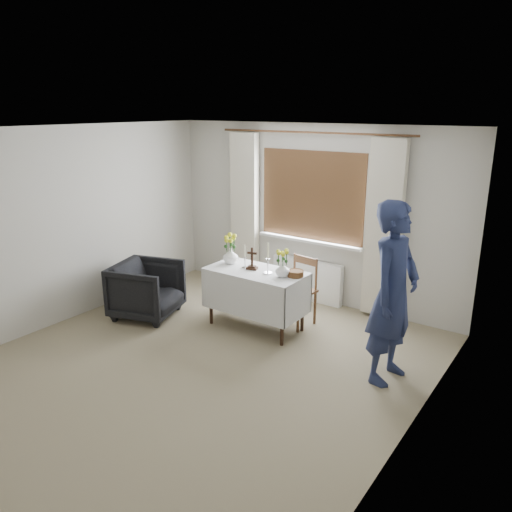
{
  "coord_description": "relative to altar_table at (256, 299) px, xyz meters",
  "views": [
    {
      "loc": [
        3.31,
        -3.59,
        2.72
      ],
      "look_at": [
        0.09,
        1.01,
        1.02
      ],
      "focal_mm": 35.0,
      "sensor_mm": 36.0,
      "label": 1
    }
  ],
  "objects": [
    {
      "name": "ground",
      "position": [
        0.05,
        -1.21,
        -0.38
      ],
      "size": [
        5.0,
        5.0,
        0.0
      ],
      "primitive_type": "plane",
      "color": "gray",
      "rests_on": "ground"
    },
    {
      "name": "altar_table",
      "position": [
        0.0,
        0.0,
        0.0
      ],
      "size": [
        1.24,
        0.64,
        0.76
      ],
      "primitive_type": "cube",
      "color": "white",
      "rests_on": "ground"
    },
    {
      "name": "wooden_chair",
      "position": [
        0.37,
        0.37,
        0.06
      ],
      "size": [
        0.46,
        0.46,
        0.88
      ],
      "primitive_type": null,
      "rotation": [
        0.0,
        0.0,
        -0.14
      ],
      "color": "#53311C",
      "rests_on": "ground"
    },
    {
      "name": "armchair",
      "position": [
        -1.4,
        -0.53,
        -0.01
      ],
      "size": [
        1.01,
        1.0,
        0.74
      ],
      "primitive_type": "imported",
      "rotation": [
        0.0,
        0.0,
        1.87
      ],
      "color": "black",
      "rests_on": "ground"
    },
    {
      "name": "person",
      "position": [
        1.82,
        -0.23,
        0.55
      ],
      "size": [
        0.52,
        0.73,
        1.87
      ],
      "primitive_type": "imported",
      "rotation": [
        0.0,
        0.0,
        1.46
      ],
      "color": "navy",
      "rests_on": "ground"
    },
    {
      "name": "radiator",
      "position": [
        0.05,
        1.21,
        -0.08
      ],
      "size": [
        1.1,
        0.1,
        0.6
      ],
      "primitive_type": "cube",
      "color": "white",
      "rests_on": "ground"
    },
    {
      "name": "wooden_cross",
      "position": [
        -0.07,
        0.01,
        0.52
      ],
      "size": [
        0.15,
        0.13,
        0.28
      ],
      "primitive_type": null,
      "rotation": [
        0.0,
        0.0,
        0.3
      ],
      "color": "black",
      "rests_on": "altar_table"
    },
    {
      "name": "candlestick_left",
      "position": [
        -0.17,
        -0.0,
        0.53
      ],
      "size": [
        0.1,
        0.1,
        0.3
      ],
      "primitive_type": null,
      "rotation": [
        0.0,
        0.0,
        -0.15
      ],
      "color": "white",
      "rests_on": "altar_table"
    },
    {
      "name": "candlestick_right",
      "position": [
        0.18,
        -0.01,
        0.57
      ],
      "size": [
        0.12,
        0.12,
        0.39
      ],
      "primitive_type": null,
      "rotation": [
        0.0,
        0.0,
        -0.12
      ],
      "color": "white",
      "rests_on": "altar_table"
    },
    {
      "name": "flower_vase_left",
      "position": [
        -0.44,
        0.05,
        0.48
      ],
      "size": [
        0.21,
        0.21,
        0.2
      ],
      "primitive_type": "imported",
      "rotation": [
        0.0,
        0.0,
        -0.07
      ],
      "color": "white",
      "rests_on": "altar_table"
    },
    {
      "name": "flower_vase_right",
      "position": [
        0.39,
        -0.01,
        0.47
      ],
      "size": [
        0.2,
        0.2,
        0.18
      ],
      "primitive_type": "imported",
      "rotation": [
        0.0,
        0.0,
        -0.17
      ],
      "color": "white",
      "rests_on": "altar_table"
    },
    {
      "name": "wicker_basket",
      "position": [
        0.51,
        0.09,
        0.42
      ],
      "size": [
        0.25,
        0.25,
        0.07
      ],
      "primitive_type": "cylinder",
      "rotation": [
        0.0,
        0.0,
        0.34
      ],
      "color": "brown",
      "rests_on": "altar_table"
    }
  ]
}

